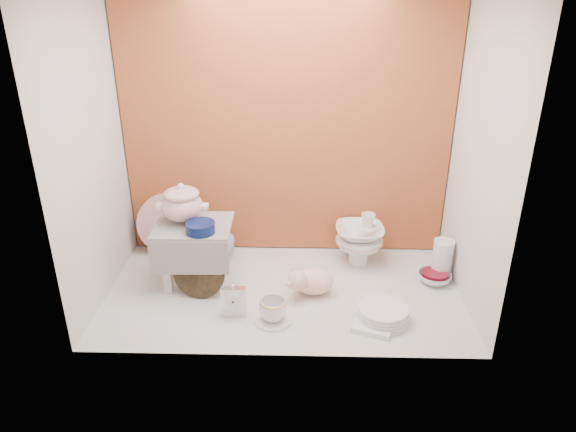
% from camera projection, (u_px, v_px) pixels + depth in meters
% --- Properties ---
extents(ground, '(1.80, 1.80, 0.00)m').
position_uv_depth(ground, '(284.00, 292.00, 2.74)').
color(ground, silver).
rests_on(ground, ground).
extents(niche_shell, '(1.86, 1.03, 1.53)m').
position_uv_depth(niche_shell, '(285.00, 104.00, 2.52)').
color(niche_shell, '#A44E29').
rests_on(niche_shell, ground).
extents(step_stool, '(0.39, 0.34, 0.33)m').
position_uv_depth(step_stool, '(195.00, 253.00, 2.78)').
color(step_stool, silver).
rests_on(step_stool, ground).
extents(soup_tureen, '(0.32, 0.32, 0.21)m').
position_uv_depth(soup_tureen, '(182.00, 202.00, 2.70)').
color(soup_tureen, white).
rests_on(soup_tureen, step_stool).
extents(cobalt_bowl, '(0.19, 0.19, 0.05)m').
position_uv_depth(cobalt_bowl, '(200.00, 228.00, 2.62)').
color(cobalt_bowl, '#0A164C').
rests_on(cobalt_bowl, step_stool).
extents(floral_platter, '(0.35, 0.22, 0.35)m').
position_uv_depth(floral_platter, '(168.00, 222.00, 3.09)').
color(floral_platter, white).
rests_on(floral_platter, ground).
extents(blue_white_vase, '(0.30, 0.30, 0.24)m').
position_uv_depth(blue_white_vase, '(214.00, 237.00, 3.04)').
color(blue_white_vase, white).
rests_on(blue_white_vase, ground).
extents(lacquer_tray, '(0.27, 0.10, 0.26)m').
position_uv_depth(lacquer_tray, '(199.00, 273.00, 2.66)').
color(lacquer_tray, black).
rests_on(lacquer_tray, ground).
extents(mantel_clock, '(0.12, 0.04, 0.17)m').
position_uv_depth(mantel_clock, '(234.00, 300.00, 2.52)').
color(mantel_clock, silver).
rests_on(mantel_clock, ground).
extents(plush_pig, '(0.28, 0.22, 0.15)m').
position_uv_depth(plush_pig, '(314.00, 281.00, 2.70)').
color(plush_pig, beige).
rests_on(plush_pig, ground).
extents(teacup_saucer, '(0.18, 0.18, 0.01)m').
position_uv_depth(teacup_saucer, '(273.00, 320.00, 2.51)').
color(teacup_saucer, white).
rests_on(teacup_saucer, ground).
extents(gold_rim_teacup, '(0.16, 0.16, 0.10)m').
position_uv_depth(gold_rim_teacup, '(273.00, 310.00, 2.49)').
color(gold_rim_teacup, white).
rests_on(gold_rim_teacup, teacup_saucer).
extents(lattice_dish, '(0.23, 0.23, 0.03)m').
position_uv_depth(lattice_dish, '(374.00, 324.00, 2.48)').
color(lattice_dish, white).
rests_on(lattice_dish, ground).
extents(dinner_plate_stack, '(0.31, 0.31, 0.07)m').
position_uv_depth(dinner_plate_stack, '(383.00, 314.00, 2.51)').
color(dinner_plate_stack, white).
rests_on(dinner_plate_stack, ground).
extents(crystal_bowl, '(0.20, 0.20, 0.05)m').
position_uv_depth(crystal_bowl, '(435.00, 278.00, 2.82)').
color(crystal_bowl, silver).
rests_on(crystal_bowl, ground).
extents(clear_glass_vase, '(0.12, 0.12, 0.22)m').
position_uv_depth(clear_glass_vase, '(442.00, 259.00, 2.84)').
color(clear_glass_vase, silver).
rests_on(clear_glass_vase, ground).
extents(porcelain_tower, '(0.34, 0.34, 0.31)m').
position_uv_depth(porcelain_tower, '(359.00, 238.00, 2.96)').
color(porcelain_tower, white).
rests_on(porcelain_tower, ground).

